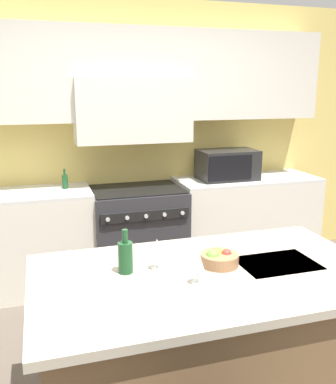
{
  "coord_description": "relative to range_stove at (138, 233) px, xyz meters",
  "views": [
    {
      "loc": [
        -0.89,
        -2.16,
        1.86
      ],
      "look_at": [
        -0.03,
        0.65,
        1.14
      ],
      "focal_mm": 40.0,
      "sensor_mm": 36.0,
      "label": 1
    }
  ],
  "objects": [
    {
      "name": "back_counter",
      "position": [
        0.0,
        0.02,
        0.01
      ],
      "size": [
        3.86,
        0.62,
        0.94
      ],
      "color": "silver",
      "rests_on": "ground_plane"
    },
    {
      "name": "microwave",
      "position": [
        0.95,
        0.02,
        0.64
      ],
      "size": [
        0.59,
        0.38,
        0.3
      ],
      "color": "black",
      "rests_on": "back_counter"
    },
    {
      "name": "back_cabinetry",
      "position": [
        0.0,
        0.27,
        1.15
      ],
      "size": [
        10.0,
        0.46,
        2.7
      ],
      "color": "#DBC166",
      "rests_on": "ground_plane"
    },
    {
      "name": "range_stove",
      "position": [
        0.0,
        0.0,
        0.0
      ],
      "size": [
        0.88,
        0.7,
        0.91
      ],
      "color": "#2D2D33",
      "rests_on": "ground_plane"
    },
    {
      "name": "wine_glass_far",
      "position": [
        -0.31,
        -1.82,
        0.55
      ],
      "size": [
        0.07,
        0.07,
        0.17
      ],
      "color": "white",
      "rests_on": "kitchen_island"
    },
    {
      "name": "fruit_bowl",
      "position": [
        0.04,
        -1.87,
        0.47
      ],
      "size": [
        0.21,
        0.21,
        0.1
      ],
      "color": "#996B47",
      "rests_on": "kitchen_island"
    },
    {
      "name": "kitchen_island",
      "position": [
        -0.05,
        -1.94,
        -0.01
      ],
      "size": [
        1.88,
        1.08,
        0.89
      ],
      "color": "brown",
      "rests_on": "ground_plane"
    },
    {
      "name": "wine_bottle",
      "position": [
        -0.48,
        -1.81,
        0.53
      ],
      "size": [
        0.08,
        0.08,
        0.24
      ],
      "color": "#194723",
      "rests_on": "kitchen_island"
    },
    {
      "name": "wine_glass_near",
      "position": [
        -0.16,
        -2.05,
        0.55
      ],
      "size": [
        0.07,
        0.07,
        0.17
      ],
      "color": "white",
      "rests_on": "kitchen_island"
    },
    {
      "name": "oil_bottle_on_counter",
      "position": [
        -0.66,
        0.08,
        0.56
      ],
      "size": [
        0.05,
        0.05,
        0.18
      ],
      "color": "#194723",
      "rests_on": "back_counter"
    }
  ]
}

